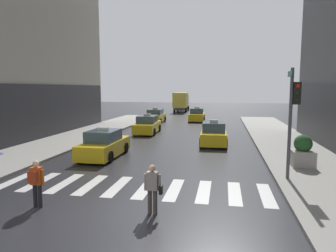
{
  "coord_description": "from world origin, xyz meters",
  "views": [
    {
      "loc": [
        3.7,
        -8.96,
        4.08
      ],
      "look_at": [
        0.64,
        8.0,
        1.97
      ],
      "focal_mm": 32.99,
      "sensor_mm": 36.0,
      "label": 1
    }
  ],
  "objects": [
    {
      "name": "ground_plane",
      "position": [
        0.0,
        0.0,
        0.0
      ],
      "size": [
        160.0,
        160.0,
        0.0
      ],
      "primitive_type": "plane",
      "color": "#26262B"
    },
    {
      "name": "crosswalk_markings",
      "position": [
        0.0,
        3.0,
        0.0
      ],
      "size": [
        11.3,
        2.8,
        0.01
      ],
      "color": "silver",
      "rests_on": "ground"
    },
    {
      "name": "traffic_light_pole",
      "position": [
        6.64,
        4.97,
        3.26
      ],
      "size": [
        0.44,
        0.84,
        4.8
      ],
      "color": "#47474C",
      "rests_on": "curb_right"
    },
    {
      "name": "taxi_lead",
      "position": [
        -3.26,
        8.17,
        0.72
      ],
      "size": [
        1.95,
        4.55,
        1.8
      ],
      "color": "yellow",
      "rests_on": "ground"
    },
    {
      "name": "taxi_second",
      "position": [
        3.02,
        13.75,
        0.72
      ],
      "size": [
        2.03,
        4.59,
        1.8
      ],
      "color": "yellow",
      "rests_on": "ground"
    },
    {
      "name": "taxi_third",
      "position": [
        -3.12,
        18.25,
        0.72
      ],
      "size": [
        2.04,
        4.59,
        1.8
      ],
      "color": "yellow",
      "rests_on": "ground"
    },
    {
      "name": "taxi_fourth",
      "position": [
        -4.29,
        26.88,
        0.72
      ],
      "size": [
        1.94,
        4.54,
        1.8
      ],
      "color": "yellow",
      "rests_on": "ground"
    },
    {
      "name": "taxi_fifth",
      "position": [
        0.43,
        29.6,
        0.72
      ],
      "size": [
        2.04,
        4.59,
        1.8
      ],
      "color": "yellow",
      "rests_on": "ground"
    },
    {
      "name": "box_truck",
      "position": [
        -3.62,
        44.64,
        1.85
      ],
      "size": [
        2.43,
        7.59,
        3.35
      ],
      "color": "#2D2D2D",
      "rests_on": "ground"
    },
    {
      "name": "pedestrian_with_backpack",
      "position": [
        -2.53,
        0.27,
        0.97
      ],
      "size": [
        0.55,
        0.43,
        1.65
      ],
      "color": "black",
      "rests_on": "ground"
    },
    {
      "name": "pedestrian_with_handbag",
      "position": [
        1.51,
        0.44,
        0.93
      ],
      "size": [
        0.6,
        0.24,
        1.65
      ],
      "color": "#473D33",
      "rests_on": "ground"
    },
    {
      "name": "planter_near_corner",
      "position": [
        7.71,
        7.38,
        0.87
      ],
      "size": [
        1.1,
        1.1,
        1.6
      ],
      "color": "#A8A399",
      "rests_on": "curb_right"
    }
  ]
}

